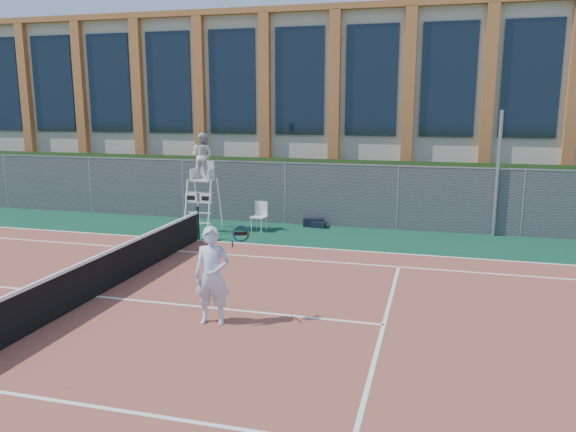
% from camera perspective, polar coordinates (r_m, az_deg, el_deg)
% --- Properties ---
extents(ground, '(120.00, 120.00, 0.00)m').
position_cam_1_polar(ground, '(13.42, -18.92, -7.86)').
color(ground, '#233814').
extents(apron, '(36.00, 20.00, 0.01)m').
position_cam_1_polar(apron, '(14.21, -16.68, -6.63)').
color(apron, '#0E3E2E').
rests_on(apron, ground).
extents(tennis_court, '(23.77, 10.97, 0.02)m').
position_cam_1_polar(tennis_court, '(13.42, -18.92, -7.78)').
color(tennis_court, brown).
rests_on(tennis_court, apron).
extents(tennis_net, '(0.10, 11.30, 1.10)m').
position_cam_1_polar(tennis_net, '(13.26, -19.06, -5.67)').
color(tennis_net, black).
rests_on(tennis_net, ground).
extents(fence, '(40.00, 0.06, 2.20)m').
position_cam_1_polar(fence, '(20.82, -5.61, 2.49)').
color(fence, '#595E60').
rests_on(fence, ground).
extents(hedge, '(40.00, 1.40, 2.20)m').
position_cam_1_polar(hedge, '(21.93, -4.51, 2.96)').
color(hedge, black).
rests_on(hedge, ground).
extents(building, '(45.00, 10.60, 8.22)m').
position_cam_1_polar(building, '(29.32, 0.66, 11.06)').
color(building, beige).
rests_on(building, ground).
extents(steel_pole, '(0.12, 0.12, 4.09)m').
position_cam_1_polar(steel_pole, '(19.37, 20.50, 4.00)').
color(steel_pole, '#9EA0A5').
rests_on(steel_pole, ground).
extents(umpire_chair, '(0.94, 1.45, 3.37)m').
position_cam_1_polar(umpire_chair, '(19.19, -8.70, 5.78)').
color(umpire_chair, white).
rests_on(umpire_chair, ground).
extents(plastic_chair, '(0.53, 0.53, 1.00)m').
position_cam_1_polar(plastic_chair, '(19.16, -2.87, 0.26)').
color(plastic_chair, silver).
rests_on(plastic_chair, apron).
extents(sports_bag_near, '(0.73, 0.36, 0.30)m').
position_cam_1_polar(sports_bag_near, '(19.87, 2.60, -0.64)').
color(sports_bag_near, black).
rests_on(sports_bag_near, apron).
extents(sports_bag_far, '(0.54, 0.27, 0.21)m').
position_cam_1_polar(sports_bag_far, '(19.69, 3.09, -0.89)').
color(sports_bag_far, black).
rests_on(sports_bag_far, apron).
extents(tennis_player, '(1.09, 0.75, 1.94)m').
position_cam_1_polar(tennis_player, '(11.03, -7.70, -6.01)').
color(tennis_player, silver).
rests_on(tennis_player, tennis_court).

